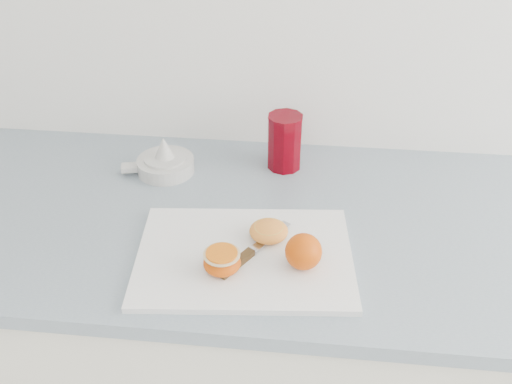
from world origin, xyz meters
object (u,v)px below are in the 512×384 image
counter (236,358)px  half_orange (222,262)px  red_tumbler (285,144)px  citrus_juicer (165,162)px  cutting_board (245,256)px

counter → half_orange: 0.51m
red_tumbler → citrus_juicer: bearing=-169.3°
counter → half_orange: (0.01, -0.19, 0.48)m
citrus_juicer → cutting_board: bearing=-52.4°
cutting_board → citrus_juicer: (-0.21, 0.28, 0.02)m
half_orange → red_tumbler: (0.08, 0.38, 0.03)m
counter → red_tumbler: (0.09, 0.19, 0.50)m
counter → cutting_board: bearing=-72.3°
counter → cutting_board: cutting_board is taller
cutting_board → half_orange: bearing=-124.4°
cutting_board → citrus_juicer: size_ratio=2.40×
counter → red_tumbler: bearing=64.1°
cutting_board → counter: bearing=107.7°
counter → cutting_board: 0.47m
half_orange → red_tumbler: size_ratio=0.51×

